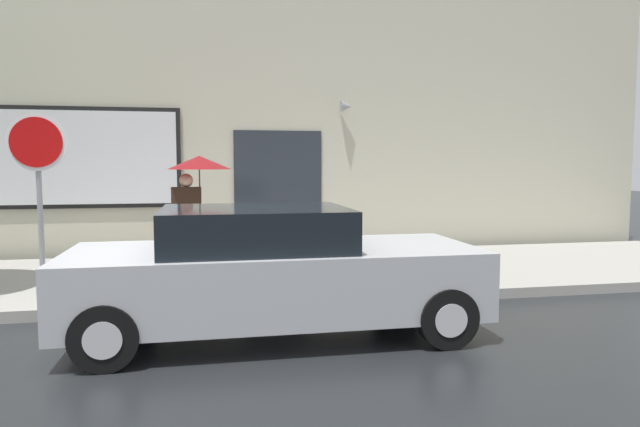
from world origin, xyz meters
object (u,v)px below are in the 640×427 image
at_px(fire_hydrant, 317,260).
at_px(stop_sign, 38,168).
at_px(parked_car, 272,272).
at_px(pedestrian_with_umbrella, 195,179).

height_order(fire_hydrant, stop_sign, stop_sign).
xyz_separation_m(parked_car, pedestrian_with_umbrella, (-0.89, 3.24, 0.97)).
bearing_deg(pedestrian_with_umbrella, fire_hydrant, -43.86).
distance_m(parked_car, pedestrian_with_umbrella, 3.49).
relative_size(pedestrian_with_umbrella, stop_sign, 0.78).
height_order(parked_car, fire_hydrant, parked_car).
distance_m(pedestrian_with_umbrella, stop_sign, 2.46).
relative_size(fire_hydrant, stop_sign, 0.33).
distance_m(parked_car, stop_sign, 3.61).
bearing_deg(parked_car, fire_hydrant, 62.98).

